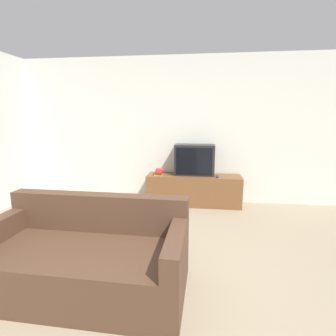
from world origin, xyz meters
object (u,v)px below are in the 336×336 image
tv_stand (194,190)px  television (194,160)px  couch (86,260)px  book_stack (159,172)px  remote_on_stand (217,177)px

tv_stand → television: 0.54m
couch → book_stack: (0.28, 2.40, 0.31)m
tv_stand → couch: bearing=-109.9°
tv_stand → television: bearing=88.1°
tv_stand → remote_on_stand: (0.40, -0.09, 0.28)m
television → couch: bearing=-109.5°
tv_stand → book_stack: size_ratio=7.45×
television → book_stack: size_ratio=3.14×
television → book_stack: (-0.61, -0.12, -0.21)m
book_stack → tv_stand: bearing=5.5°
remote_on_stand → book_stack: bearing=178.0°
book_stack → television: bearing=10.9°
remote_on_stand → television: bearing=159.1°
tv_stand → television: (0.00, 0.06, 0.54)m
book_stack → remote_on_stand: (1.01, -0.03, -0.04)m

